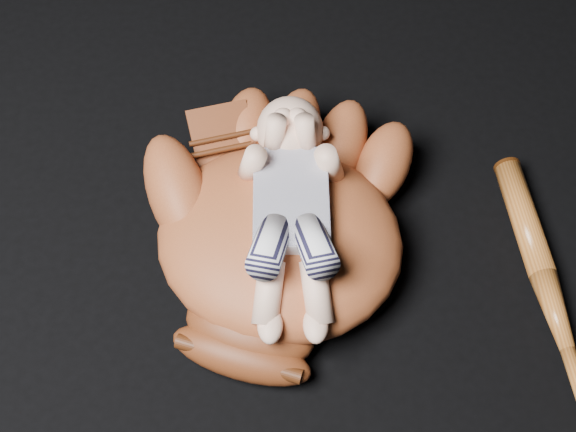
% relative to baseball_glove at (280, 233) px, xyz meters
% --- Properties ---
extents(baseball_glove, '(0.54, 0.57, 0.15)m').
position_rel_baseball_glove_xyz_m(baseball_glove, '(0.00, 0.00, 0.00)').
color(baseball_glove, brown).
rests_on(baseball_glove, ground).
extents(newborn_baby, '(0.16, 0.35, 0.14)m').
position_rel_baseball_glove_xyz_m(newborn_baby, '(0.02, -0.01, 0.05)').
color(newborn_baby, beige).
rests_on(newborn_baby, baseball_glove).
extents(baseball_bat, '(0.08, 0.41, 0.04)m').
position_rel_baseball_glove_xyz_m(baseball_bat, '(0.36, -0.07, -0.05)').
color(baseball_bat, '#A75920').
rests_on(baseball_bat, ground).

